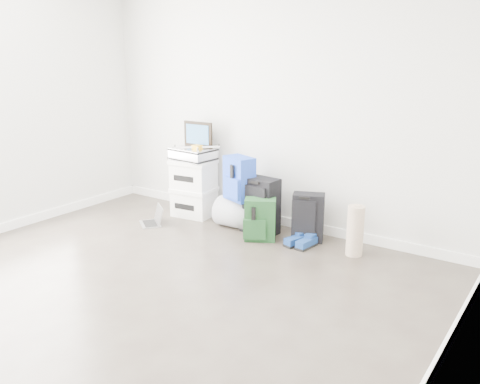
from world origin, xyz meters
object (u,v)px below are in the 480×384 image
Objects in this scene: briefcase at (193,154)px; large_suitcase at (260,206)px; duffel_bag at (240,214)px; laptop at (154,220)px; boxes_stack at (194,188)px; carry_on at (308,218)px.

briefcase reaches higher than large_suitcase.
duffel_bag is 0.99m from laptop.
boxes_stack is 0.96m from large_suitcase.
boxes_stack is at bearing 108.19° from briefcase.
briefcase is 1.31× the size of laptop.
duffel_bag is at bearing -175.87° from large_suitcase.
laptop is at bearing 174.50° from carry_on.
carry_on is 1.75m from laptop.
carry_on is at bearing 4.29° from briefcase.
boxes_stack is at bearing 157.16° from carry_on.
briefcase is at bearing 173.82° from duffel_bag.
briefcase is 0.78× the size of large_suitcase.
carry_on is at bearing -6.38° from boxes_stack.
briefcase is at bearing -82.48° from boxes_stack.
large_suitcase reaches higher than laptop.
laptop is (-1.66, -0.52, -0.20)m from carry_on.
large_suitcase is at bearing -10.75° from boxes_stack.
boxes_stack reaches higher than large_suitcase.
large_suitcase reaches higher than carry_on.
boxes_stack is at bearing -179.53° from large_suitcase.
duffel_bag is at bearing 63.37° from laptop.
briefcase is at bearing 108.39° from laptop.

